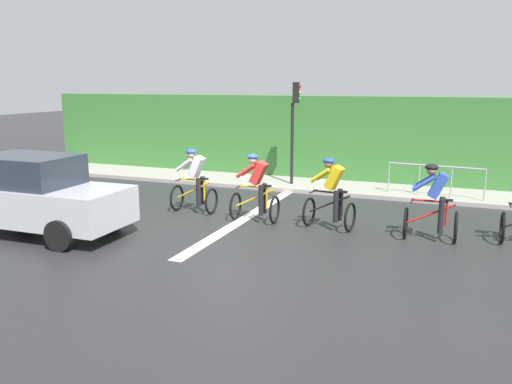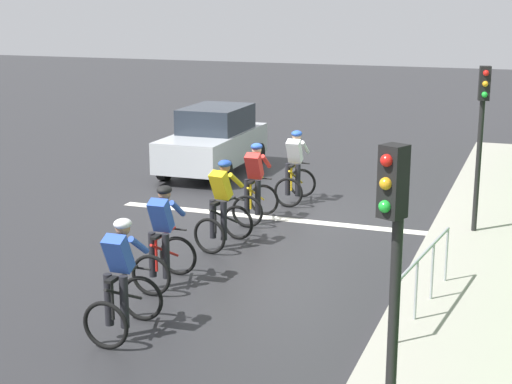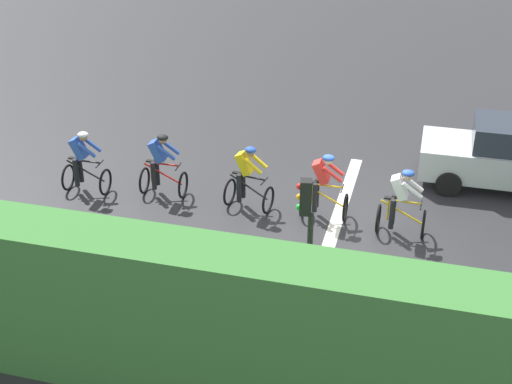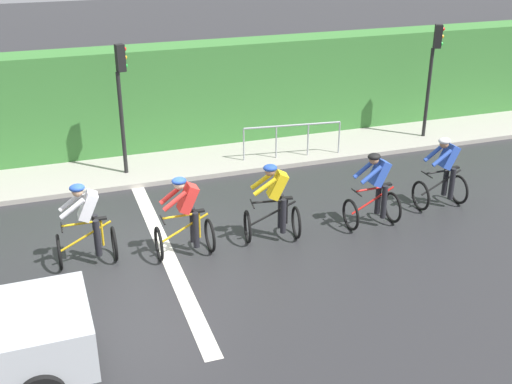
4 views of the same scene
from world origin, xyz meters
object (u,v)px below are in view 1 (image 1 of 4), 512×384
cyclist_fourth (256,190)px  cyclist_second (434,204)px  cyclist_mid (331,195)px  cyclist_trailing (195,182)px  car_silver (36,195)px  pedestrian_railing_kerbside (435,175)px  traffic_light_near_crossing (294,118)px

cyclist_fourth → cyclist_second: bearing=89.1°
cyclist_mid → cyclist_trailing: same height
cyclist_second → car_silver: size_ratio=0.40×
cyclist_second → cyclist_trailing: (-0.36, -5.90, 0.00)m
cyclist_mid → pedestrian_railing_kerbside: 4.53m
pedestrian_railing_kerbside → cyclist_second: bearing=2.6°
cyclist_second → cyclist_fourth: same height
cyclist_mid → cyclist_fourth: same height
cyclist_second → cyclist_fourth: 4.07m
cyclist_fourth → cyclist_mid: bearing=91.1°
car_silver → pedestrian_railing_kerbside: car_silver is taller
cyclist_mid → cyclist_second: bearing=87.4°
car_silver → traffic_light_near_crossing: size_ratio=1.23×
cyclist_trailing → pedestrian_railing_kerbside: (-3.78, 5.72, -0.04)m
cyclist_trailing → car_silver: size_ratio=0.40×
cyclist_second → cyclist_fourth: (-0.06, -4.07, 0.00)m
cyclist_mid → car_silver: bearing=-65.2°
traffic_light_near_crossing → pedestrian_railing_kerbside: 4.60m
cyclist_trailing → traffic_light_near_crossing: size_ratio=0.50×
cyclist_trailing → pedestrian_railing_kerbside: size_ratio=0.62×
car_silver → traffic_light_near_crossing: traffic_light_near_crossing is taller
pedestrian_railing_kerbside → cyclist_trailing: bearing=-56.5°
cyclist_mid → cyclist_trailing: 3.67m
cyclist_trailing → car_silver: 3.84m
cyclist_mid → car_silver: car_silver is taller
cyclist_second → cyclist_fourth: bearing=-90.9°
car_silver → traffic_light_near_crossing: (-7.16, 3.73, 1.35)m
cyclist_second → traffic_light_near_crossing: (-4.48, -4.53, 1.43)m
cyclist_trailing → cyclist_fourth: bearing=80.8°
cyclist_mid → traffic_light_near_crossing: bearing=-152.4°
cyclist_trailing → traffic_light_near_crossing: 4.57m
cyclist_second → pedestrian_railing_kerbside: 4.15m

